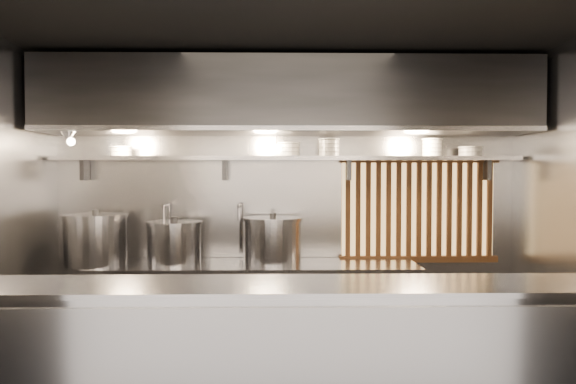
{
  "coord_description": "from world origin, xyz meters",
  "views": [
    {
      "loc": [
        -0.1,
        -4.04,
        1.74
      ],
      "look_at": [
        -0.01,
        0.55,
        1.58
      ],
      "focal_mm": 35.0,
      "sensor_mm": 36.0,
      "label": 1
    }
  ],
  "objects_px": {
    "pendant_bulb": "(276,149)",
    "stock_pot_left": "(96,239)",
    "heat_lamp": "(69,135)",
    "stock_pot_right": "(273,240)",
    "stock_pot_mid": "(174,242)"
  },
  "relations": [
    {
      "from": "pendant_bulb",
      "to": "stock_pot_left",
      "type": "xyz_separation_m",
      "value": [
        -1.65,
        -0.12,
        -0.83
      ]
    },
    {
      "from": "heat_lamp",
      "to": "stock_pot_left",
      "type": "distance_m",
      "value": 0.97
    },
    {
      "from": "pendant_bulb",
      "to": "stock_pot_left",
      "type": "bearing_deg",
      "value": -175.98
    },
    {
      "from": "stock_pot_left",
      "to": "stock_pot_right",
      "type": "xyz_separation_m",
      "value": [
        1.62,
        0.09,
        -0.02
      ]
    },
    {
      "from": "heat_lamp",
      "to": "stock_pot_left",
      "type": "xyz_separation_m",
      "value": [
        0.15,
        0.23,
        -0.93
      ]
    },
    {
      "from": "heat_lamp",
      "to": "pendant_bulb",
      "type": "relative_size",
      "value": 1.87
    },
    {
      "from": "stock_pot_left",
      "to": "stock_pot_right",
      "type": "distance_m",
      "value": 1.62
    },
    {
      "from": "stock_pot_left",
      "to": "stock_pot_mid",
      "type": "xyz_separation_m",
      "value": [
        0.71,
        0.05,
        -0.04
      ]
    },
    {
      "from": "stock_pot_right",
      "to": "stock_pot_mid",
      "type": "bearing_deg",
      "value": -177.32
    },
    {
      "from": "stock_pot_left",
      "to": "stock_pot_mid",
      "type": "bearing_deg",
      "value": 3.82
    },
    {
      "from": "stock_pot_left",
      "to": "stock_pot_mid",
      "type": "relative_size",
      "value": 1.07
    },
    {
      "from": "pendant_bulb",
      "to": "stock_pot_mid",
      "type": "xyz_separation_m",
      "value": [
        -0.94,
        -0.07,
        -0.86
      ]
    },
    {
      "from": "heat_lamp",
      "to": "stock_pot_left",
      "type": "bearing_deg",
      "value": 57.67
    },
    {
      "from": "heat_lamp",
      "to": "pendant_bulb",
      "type": "xyz_separation_m",
      "value": [
        1.8,
        0.35,
        -0.11
      ]
    },
    {
      "from": "stock_pot_left",
      "to": "stock_pot_right",
      "type": "bearing_deg",
      "value": 3.18
    }
  ]
}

